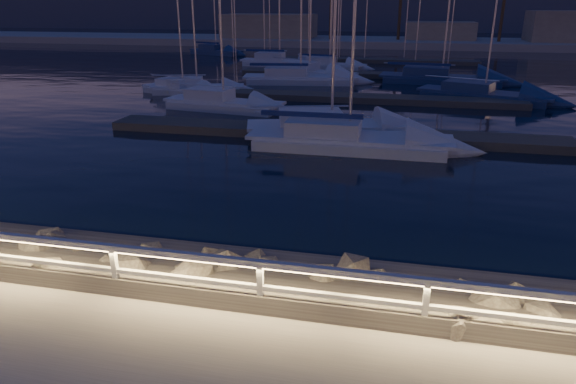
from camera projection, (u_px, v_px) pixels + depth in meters
name	position (u px, v px, depth m)	size (l,w,h in m)	color
ground	(211.00, 304.00, 9.97)	(400.00, 400.00, 0.00)	#ADA69C
harbor_water	(358.00, 94.00, 38.89)	(400.00, 440.00, 0.60)	black
guard_rail	(206.00, 268.00, 9.72)	(44.11, 0.12, 1.06)	white
riprap	(171.00, 268.00, 11.76)	(34.35, 2.81, 1.24)	slate
floating_docks	(360.00, 84.00, 39.87)	(22.00, 36.00, 0.40)	#4F4A42
far_shore	(384.00, 40.00, 77.70)	(160.00, 14.00, 5.20)	#ADA69C
distant_hills	(311.00, 6.00, 135.27)	(230.00, 37.50, 18.00)	#3B445C
sailboat_a	(195.00, 87.00, 36.86)	(6.83, 3.63, 11.28)	silver
sailboat_b	(327.00, 126.00, 25.01)	(8.49, 4.48, 13.95)	silver
sailboat_c	(344.00, 138.00, 22.76)	(8.95, 2.76, 15.12)	silver
sailboat_e	(221.00, 102.00, 31.10)	(7.61, 3.27, 12.63)	silver
sailboat_f	(182.00, 88.00, 36.49)	(6.80, 3.94, 11.20)	silver
sailboat_g	(298.00, 77.00, 41.33)	(9.40, 4.06, 15.46)	silver
sailboat_h	(481.00, 93.00, 34.32)	(8.87, 5.35, 14.55)	navy
sailboat_i	(278.00, 61.00, 52.98)	(7.98, 2.51, 13.58)	silver
sailboat_j	(308.00, 72.00, 44.70)	(8.63, 5.58, 14.37)	silver
sailboat_l	(438.00, 77.00, 41.36)	(9.99, 3.91, 16.47)	navy
sailboat_m	(215.00, 51.00, 64.58)	(7.47, 4.37, 12.39)	navy
sailboat_n	(328.00, 64.00, 50.64)	(7.34, 3.53, 12.06)	silver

